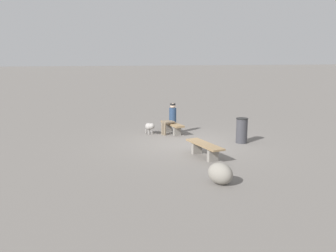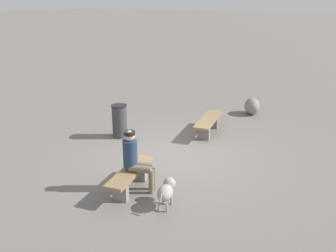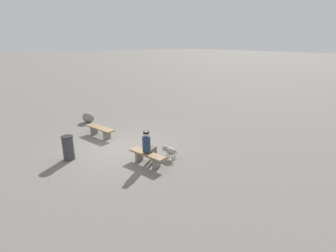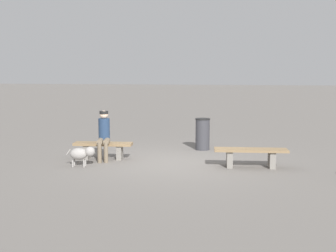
{
  "view_description": "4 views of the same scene",
  "coord_description": "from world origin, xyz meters",
  "px_view_note": "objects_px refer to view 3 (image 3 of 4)",
  "views": [
    {
      "loc": [
        -13.01,
        3.82,
        3.29
      ],
      "look_at": [
        1.75,
        0.37,
        0.38
      ],
      "focal_mm": 39.48,
      "sensor_mm": 36.0,
      "label": 1
    },
    {
      "loc": [
        7.13,
        4.34,
        3.78
      ],
      "look_at": [
        -0.82,
        -0.73,
        0.41
      ],
      "focal_mm": 38.09,
      "sensor_mm": 36.0,
      "label": 2
    },
    {
      "loc": [
        9.24,
        -4.69,
        4.41
      ],
      "look_at": [
        1.0,
        1.88,
        0.89
      ],
      "focal_mm": 27.32,
      "sensor_mm": 36.0,
      "label": 3
    },
    {
      "loc": [
        -2.76,
        9.76,
        2.19
      ],
      "look_at": [
        0.33,
        -0.44,
        0.89
      ],
      "focal_mm": 42.89,
      "sensor_mm": 36.0,
      "label": 4
    }
  ],
  "objects_px": {
    "bench_right": "(147,156)",
    "trash_bin": "(68,148)",
    "boulder": "(88,117)",
    "bench_left": "(100,130)",
    "dog": "(169,150)",
    "seated_person": "(148,145)"
  },
  "relations": [
    {
      "from": "boulder",
      "to": "trash_bin",
      "type": "bearing_deg",
      "value": -30.69
    },
    {
      "from": "seated_person",
      "to": "trash_bin",
      "type": "xyz_separation_m",
      "value": [
        -2.19,
        -2.25,
        -0.26
      ]
    },
    {
      "from": "bench_left",
      "to": "dog",
      "type": "bearing_deg",
      "value": 3.2
    },
    {
      "from": "bench_right",
      "to": "seated_person",
      "type": "bearing_deg",
      "value": 115.79
    },
    {
      "from": "dog",
      "to": "seated_person",
      "type": "bearing_deg",
      "value": 63.13
    },
    {
      "from": "bench_right",
      "to": "boulder",
      "type": "distance_m",
      "value": 6.41
    },
    {
      "from": "boulder",
      "to": "bench_right",
      "type": "bearing_deg",
      "value": -2.69
    },
    {
      "from": "seated_person",
      "to": "boulder",
      "type": "distance_m",
      "value": 6.35
    },
    {
      "from": "trash_bin",
      "to": "boulder",
      "type": "height_order",
      "value": "trash_bin"
    },
    {
      "from": "dog",
      "to": "boulder",
      "type": "bearing_deg",
      "value": -9.39
    },
    {
      "from": "bench_left",
      "to": "bench_right",
      "type": "height_order",
      "value": "bench_left"
    },
    {
      "from": "bench_right",
      "to": "dog",
      "type": "bearing_deg",
      "value": 71.53
    },
    {
      "from": "bench_left",
      "to": "bench_right",
      "type": "relative_size",
      "value": 1.13
    },
    {
      "from": "dog",
      "to": "trash_bin",
      "type": "distance_m",
      "value": 3.92
    },
    {
      "from": "bench_right",
      "to": "trash_bin",
      "type": "bearing_deg",
      "value": -148.33
    },
    {
      "from": "bench_left",
      "to": "bench_right",
      "type": "distance_m",
      "value": 3.88
    },
    {
      "from": "trash_bin",
      "to": "boulder",
      "type": "distance_m",
      "value": 4.83
    },
    {
      "from": "boulder",
      "to": "seated_person",
      "type": "bearing_deg",
      "value": -1.89
    },
    {
      "from": "bench_right",
      "to": "trash_bin",
      "type": "relative_size",
      "value": 1.68
    },
    {
      "from": "bench_left",
      "to": "trash_bin",
      "type": "relative_size",
      "value": 1.9
    },
    {
      "from": "dog",
      "to": "boulder",
      "type": "relative_size",
      "value": 0.98
    },
    {
      "from": "bench_left",
      "to": "dog",
      "type": "distance_m",
      "value": 4.13
    }
  ]
}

